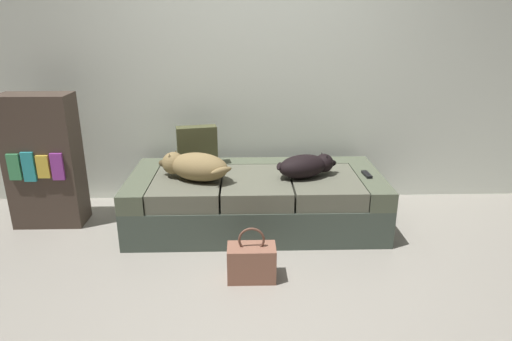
% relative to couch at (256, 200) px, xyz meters
% --- Properties ---
extents(ground_plane, '(10.00, 10.00, 0.00)m').
position_rel_couch_xyz_m(ground_plane, '(0.00, -1.01, -0.22)').
color(ground_plane, gray).
extents(back_wall, '(6.40, 0.10, 2.80)m').
position_rel_couch_xyz_m(back_wall, '(0.00, 0.65, 1.18)').
color(back_wall, silver).
rests_on(back_wall, ground).
extents(couch, '(2.05, 0.93, 0.45)m').
position_rel_couch_xyz_m(couch, '(0.00, 0.00, 0.00)').
color(couch, '#404B41').
rests_on(couch, ground).
extents(dog_tan, '(0.62, 0.43, 0.22)m').
position_rel_couch_xyz_m(dog_tan, '(-0.48, -0.11, 0.34)').
color(dog_tan, olive).
rests_on(dog_tan, couch).
extents(dog_dark, '(0.53, 0.35, 0.19)m').
position_rel_couch_xyz_m(dog_dark, '(0.40, -0.07, 0.32)').
color(dog_dark, black).
rests_on(dog_dark, couch).
extents(tv_remote, '(0.06, 0.15, 0.02)m').
position_rel_couch_xyz_m(tv_remote, '(0.90, -0.06, 0.24)').
color(tv_remote, black).
rests_on(tv_remote, couch).
extents(throw_pillow, '(0.36, 0.18, 0.34)m').
position_rel_couch_xyz_m(throw_pillow, '(-0.50, 0.27, 0.40)').
color(throw_pillow, '#45472A').
rests_on(throw_pillow, couch).
extents(handbag, '(0.32, 0.18, 0.38)m').
position_rel_couch_xyz_m(handbag, '(-0.05, -0.83, -0.10)').
color(handbag, '#8B5945').
rests_on(handbag, ground).
extents(bookshelf, '(0.56, 0.30, 1.10)m').
position_rel_couch_xyz_m(bookshelf, '(-1.73, 0.08, 0.33)').
color(bookshelf, '#43362C').
rests_on(bookshelf, ground).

